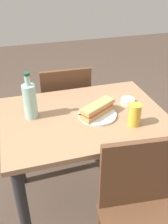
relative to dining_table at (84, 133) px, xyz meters
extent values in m
plane|color=#47382D|center=(0.00, 0.00, -0.60)|extent=(8.00, 8.00, 0.00)
cube|color=#997251|center=(0.00, 0.00, 0.12)|extent=(0.97, 0.71, 0.03)
cylinder|color=#262628|center=(-0.43, -0.29, -0.25)|extent=(0.06, 0.06, 0.71)
cylinder|color=#262628|center=(0.43, -0.29, -0.25)|extent=(0.06, 0.06, 0.71)
cylinder|color=#262628|center=(-0.43, 0.29, -0.25)|extent=(0.06, 0.06, 0.71)
cylinder|color=#262628|center=(0.43, 0.29, -0.25)|extent=(0.06, 0.06, 0.71)
cube|color=brown|center=(0.00, 0.63, -0.16)|extent=(0.41, 0.41, 0.02)
cube|color=brown|center=(-0.01, 0.45, 0.05)|extent=(0.38, 0.04, 0.40)
cylinder|color=brown|center=(0.19, 0.81, -0.39)|extent=(0.04, 0.04, 0.43)
cylinder|color=brown|center=(-0.17, 0.82, -0.39)|extent=(0.04, 0.04, 0.43)
cylinder|color=brown|center=(0.17, 0.45, -0.39)|extent=(0.04, 0.04, 0.43)
cylinder|color=brown|center=(-0.19, 0.46, -0.39)|extent=(0.04, 0.04, 0.43)
cube|color=brown|center=(0.14, -0.45, 0.05)|extent=(0.38, 0.07, 0.40)
cylinder|color=brown|center=(0.32, -0.47, -0.39)|extent=(0.04, 0.04, 0.43)
cylinder|color=white|center=(0.07, -0.04, 0.15)|extent=(0.23, 0.23, 0.01)
cube|color=tan|center=(0.07, -0.04, 0.17)|extent=(0.24, 0.18, 0.02)
cube|color=#B74C3D|center=(0.07, -0.04, 0.19)|extent=(0.22, 0.16, 0.02)
cube|color=tan|center=(0.07, -0.04, 0.21)|extent=(0.24, 0.18, 0.02)
cube|color=silver|center=(0.09, 0.02, 0.15)|extent=(0.10, 0.04, 0.00)
cube|color=#59331E|center=(0.00, -0.01, 0.16)|extent=(0.08, 0.03, 0.01)
cylinder|color=#99C6B7|center=(-0.30, 0.07, 0.24)|extent=(0.08, 0.08, 0.20)
cylinder|color=#99C6B7|center=(-0.30, 0.07, 0.37)|extent=(0.03, 0.03, 0.06)
cylinder|color=#19472D|center=(-0.30, 0.07, 0.41)|extent=(0.03, 0.03, 0.02)
cylinder|color=gold|center=(0.24, -0.17, 0.20)|extent=(0.07, 0.07, 0.13)
cylinder|color=silver|center=(0.31, 0.06, 0.15)|extent=(0.09, 0.09, 0.03)
camera|label=1|loc=(-0.36, -1.23, 0.95)|focal=40.71mm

